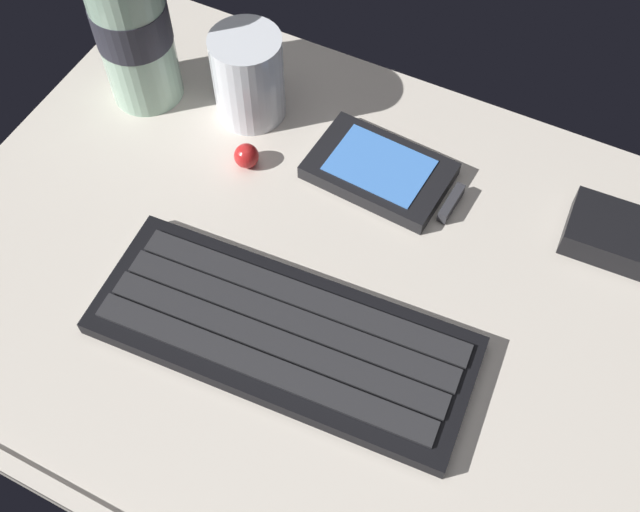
% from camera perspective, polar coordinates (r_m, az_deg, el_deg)
% --- Properties ---
extents(ground_plane, '(0.64, 0.48, 0.03)m').
position_cam_1_polar(ground_plane, '(0.62, -0.10, -2.16)').
color(ground_plane, beige).
extents(keyboard, '(0.30, 0.13, 0.02)m').
position_cam_1_polar(keyboard, '(0.58, -2.77, -5.96)').
color(keyboard, black).
rests_on(keyboard, ground_plane).
extents(handheld_device, '(0.13, 0.08, 0.02)m').
position_cam_1_polar(handheld_device, '(0.66, 4.98, 6.23)').
color(handheld_device, black).
rests_on(handheld_device, ground_plane).
extents(juice_cup, '(0.06, 0.06, 0.09)m').
position_cam_1_polar(juice_cup, '(0.69, -5.39, 13.07)').
color(juice_cup, silver).
rests_on(juice_cup, ground_plane).
extents(water_bottle, '(0.07, 0.07, 0.21)m').
position_cam_1_polar(water_bottle, '(0.69, -14.16, 17.16)').
color(water_bottle, '#9EC1A8').
rests_on(water_bottle, ground_plane).
extents(charger_block, '(0.07, 0.06, 0.02)m').
position_cam_1_polar(charger_block, '(0.66, 20.99, 1.61)').
color(charger_block, black).
rests_on(charger_block, ground_plane).
extents(trackball_mouse, '(0.02, 0.02, 0.02)m').
position_cam_1_polar(trackball_mouse, '(0.67, -5.55, 7.50)').
color(trackball_mouse, red).
rests_on(trackball_mouse, ground_plane).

